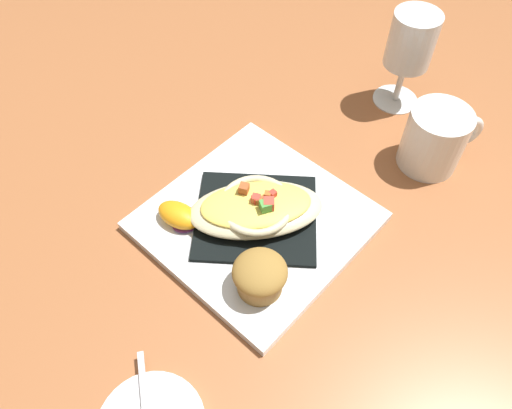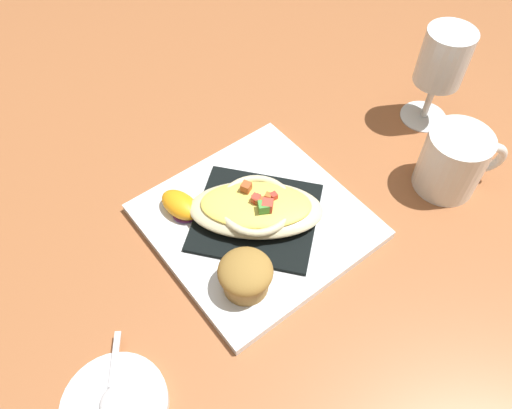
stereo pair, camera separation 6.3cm
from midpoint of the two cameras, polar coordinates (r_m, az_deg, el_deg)
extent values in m
plane|color=#A05F37|center=(0.67, -2.71, -2.43)|extent=(2.60, 2.60, 0.00)
cube|color=white|center=(0.66, -2.73, -2.10)|extent=(0.31, 0.31, 0.01)
cube|color=black|center=(0.66, -2.76, -1.61)|extent=(0.20, 0.20, 0.01)
ellipsoid|color=beige|center=(0.64, -2.82, -0.74)|extent=(0.19, 0.18, 0.03)
torus|color=beige|center=(0.63, -2.85, -0.23)|extent=(0.14, 0.14, 0.01)
ellipsoid|color=#F1D658|center=(0.63, -2.86, -0.20)|extent=(0.16, 0.15, 0.01)
cube|color=#CD3E30|center=(0.63, -2.56, 0.62)|extent=(0.01, 0.01, 0.01)
cube|color=#CE4434|center=(0.62, -1.57, -0.25)|extent=(0.02, 0.02, 0.01)
cube|color=#B04F31|center=(0.62, -3.52, 0.31)|extent=(0.01, 0.01, 0.01)
cube|color=#4A9D42|center=(0.62, -1.87, -0.33)|extent=(0.02, 0.02, 0.01)
cube|color=#BB6027|center=(0.63, -1.54, 0.94)|extent=(0.01, 0.01, 0.01)
cube|color=#B15328|center=(0.63, -4.24, 1.67)|extent=(0.01, 0.01, 0.01)
cube|color=red|center=(0.63, -0.94, 1.06)|extent=(0.01, 0.01, 0.01)
cube|color=#B65C36|center=(0.62, -3.04, 0.46)|extent=(0.01, 0.01, 0.01)
cube|color=red|center=(0.63, -2.67, 0.58)|extent=(0.01, 0.01, 0.01)
cube|color=#B05528|center=(0.62, -2.53, 0.24)|extent=(0.01, 0.01, 0.01)
cylinder|color=olive|center=(0.59, -2.66, -8.90)|extent=(0.05, 0.05, 0.03)
ellipsoid|color=olive|center=(0.58, -2.74, -7.92)|extent=(0.06, 0.06, 0.03)
ellipsoid|color=#4C0F23|center=(0.57, -2.76, -7.58)|extent=(0.02, 0.02, 0.01)
ellipsoid|color=#5D2B69|center=(0.66, -10.41, -1.89)|extent=(0.05, 0.06, 0.01)
ellipsoid|color=orange|center=(0.66, -11.58, -1.36)|extent=(0.06, 0.04, 0.03)
cylinder|color=white|center=(0.74, 17.35, 6.99)|extent=(0.09, 0.09, 0.09)
torus|color=white|center=(0.76, 20.62, 7.66)|extent=(0.05, 0.05, 0.05)
cylinder|color=#4C2D14|center=(0.76, 16.82, 5.43)|extent=(0.07, 0.07, 0.03)
cylinder|color=white|center=(0.86, 13.54, 11.52)|extent=(0.07, 0.07, 0.00)
cylinder|color=white|center=(0.83, 14.02, 13.39)|extent=(0.01, 0.01, 0.07)
cylinder|color=white|center=(0.79, 15.12, 17.57)|extent=(0.07, 0.07, 0.08)
cylinder|color=silver|center=(0.80, 14.80, 16.39)|extent=(0.06, 0.06, 0.04)
cube|color=silver|center=(0.58, -15.74, -19.11)|extent=(0.05, 0.05, 0.00)
camera|label=1|loc=(0.03, -92.87, -3.78)|focal=35.07mm
camera|label=2|loc=(0.03, 87.13, 3.78)|focal=35.07mm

